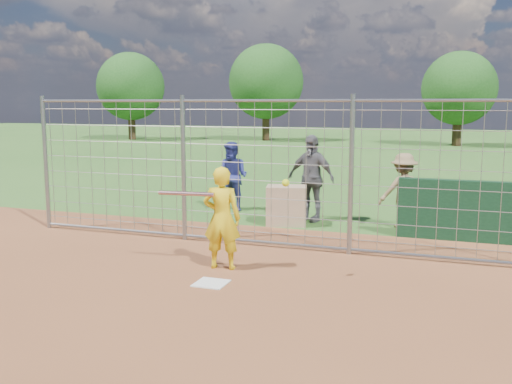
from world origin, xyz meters
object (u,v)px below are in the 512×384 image
at_px(bystander_a, 233,176).
at_px(equipment_bin, 286,205).
at_px(batter, 222,218).
at_px(bystander_c, 403,191).
at_px(bystander_b, 311,178).

height_order(bystander_a, equipment_bin, bystander_a).
bearing_deg(batter, bystander_c, -129.18).
bearing_deg(bystander_a, batter, -59.94).
xyz_separation_m(bystander_a, equipment_bin, (1.62, -1.12, -0.39)).
relative_size(batter, bystander_c, 1.04).
xyz_separation_m(bystander_c, equipment_bin, (-2.26, -0.52, -0.34)).
relative_size(bystander_a, bystander_b, 0.87).
bearing_deg(bystander_b, bystander_a, -179.61).
distance_m(batter, bystander_a, 4.71).
height_order(bystander_a, bystander_b, bystander_b).
xyz_separation_m(batter, bystander_a, (-1.60, 4.43, 0.02)).
height_order(bystander_a, bystander_c, bystander_a).
distance_m(batter, equipment_bin, 3.33).
height_order(batter, equipment_bin, batter).
relative_size(bystander_b, equipment_bin, 2.27).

